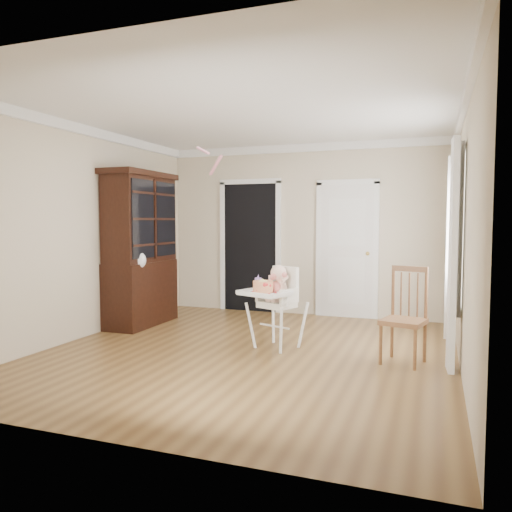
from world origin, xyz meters
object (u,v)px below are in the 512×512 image
(cake, at_px, (263,287))
(dining_chair, at_px, (404,318))
(sippy_cup, at_px, (258,284))
(china_cabinet, at_px, (141,249))
(high_chair, at_px, (277,297))

(cake, relative_size, dining_chair, 0.29)
(sippy_cup, bearing_deg, cake, -50.92)
(sippy_cup, distance_m, dining_chair, 1.68)
(sippy_cup, height_order, dining_chair, dining_chair)
(dining_chair, bearing_deg, china_cabinet, -177.42)
(high_chair, bearing_deg, china_cabinet, -173.90)
(high_chair, bearing_deg, cake, -96.17)
(high_chair, height_order, china_cabinet, china_cabinet)
(cake, bearing_deg, dining_chair, 2.31)
(high_chair, xyz_separation_m, dining_chair, (1.45, -0.13, -0.13))
(cake, relative_size, sippy_cup, 1.54)
(sippy_cup, relative_size, dining_chair, 0.19)
(sippy_cup, bearing_deg, china_cabinet, 161.37)
(dining_chair, bearing_deg, high_chair, -171.17)
(china_cabinet, distance_m, dining_chair, 3.81)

